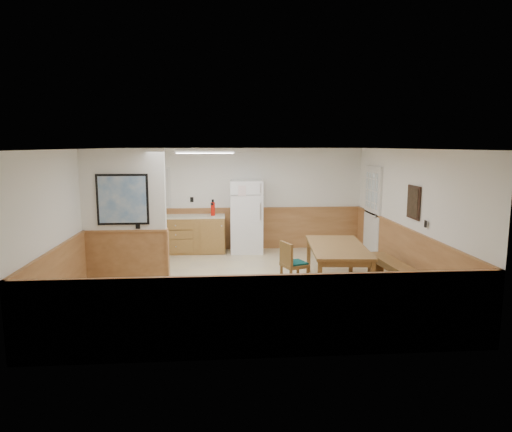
{
  "coord_description": "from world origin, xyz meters",
  "views": [
    {
      "loc": [
        -0.48,
        -8.19,
        2.56
      ],
      "look_at": [
        0.18,
        0.4,
        1.23
      ],
      "focal_mm": 32.0,
      "sensor_mm": 36.0,
      "label": 1
    }
  ],
  "objects": [
    {
      "name": "fire_extinguisher",
      "position": [
        -0.68,
        2.63,
        1.07
      ],
      "size": [
        0.13,
        0.13,
        0.39
      ],
      "rotation": [
        0.0,
        0.0,
        0.38
      ],
      "color": "red",
      "rests_on": "kitchen_counter"
    },
    {
      "name": "exterior_door",
      "position": [
        2.96,
        1.9,
        1.05
      ],
      "size": [
        0.07,
        1.02,
        2.15
      ],
      "color": "white",
      "rests_on": "ground"
    },
    {
      "name": "wainscot_back",
      "position": [
        0.0,
        2.98,
        0.5
      ],
      "size": [
        6.0,
        0.04,
        1.0
      ],
      "primitive_type": "cube",
      "color": "#B88049",
      "rests_on": "ground"
    },
    {
      "name": "partition_wall",
      "position": [
        -2.25,
        0.19,
        1.23
      ],
      "size": [
        1.5,
        0.2,
        2.5
      ],
      "color": "white",
      "rests_on": "ground"
    },
    {
      "name": "fluorescent_fixture",
      "position": [
        -0.8,
        1.3,
        2.45
      ],
      "size": [
        1.2,
        0.3,
        0.09
      ],
      "color": "white",
      "rests_on": "ceiling"
    },
    {
      "name": "soap_bottle",
      "position": [
        -2.15,
        2.71,
        1.02
      ],
      "size": [
        0.09,
        0.09,
        0.25
      ],
      "primitive_type": "cylinder",
      "rotation": [
        0.0,
        0.0,
        -0.11
      ],
      "color": "green",
      "rests_on": "kitchen_counter"
    },
    {
      "name": "wainscot_right",
      "position": [
        2.98,
        0.0,
        0.5
      ],
      "size": [
        0.04,
        6.0,
        1.0
      ],
      "primitive_type": "cube",
      "color": "#B88049",
      "rests_on": "ground"
    },
    {
      "name": "kitchen_window",
      "position": [
        -2.1,
        2.98,
        1.55
      ],
      "size": [
        0.8,
        0.04,
        1.0
      ],
      "color": "white",
      "rests_on": "back_wall"
    },
    {
      "name": "refrigerator",
      "position": [
        0.12,
        2.63,
        0.87
      ],
      "size": [
        0.79,
        0.73,
        1.74
      ],
      "rotation": [
        0.0,
        0.0,
        -0.03
      ],
      "color": "white",
      "rests_on": "ground"
    },
    {
      "name": "wall_painting",
      "position": [
        2.97,
        -0.3,
        1.55
      ],
      "size": [
        0.04,
        0.5,
        0.6
      ],
      "color": "black",
      "rests_on": "right_wall"
    },
    {
      "name": "dining_table",
      "position": [
        1.63,
        -0.2,
        0.66
      ],
      "size": [
        1.16,
        2.05,
        0.75
      ],
      "rotation": [
        0.0,
        0.0,
        -0.09
      ],
      "color": "#9E6A3A",
      "rests_on": "ground"
    },
    {
      "name": "kitchen_counter",
      "position": [
        -1.21,
        2.68,
        0.46
      ],
      "size": [
        2.2,
        0.61,
        1.0
      ],
      "color": "olive",
      "rests_on": "ground"
    },
    {
      "name": "dining_bench",
      "position": [
        2.65,
        -0.23,
        0.34
      ],
      "size": [
        0.44,
        1.56,
        0.45
      ],
      "rotation": [
        0.0,
        0.0,
        0.07
      ],
      "color": "#9E6A3A",
      "rests_on": "ground"
    },
    {
      "name": "left_wall",
      "position": [
        -3.0,
        0.0,
        1.25
      ],
      "size": [
        0.02,
        6.0,
        2.5
      ],
      "primitive_type": "cube",
      "color": "white",
      "rests_on": "ground"
    },
    {
      "name": "dining_chair",
      "position": [
        0.75,
        -0.28,
        0.5
      ],
      "size": [
        0.66,
        0.56,
        0.85
      ],
      "rotation": [
        0.0,
        0.0,
        0.37
      ],
      "color": "#9E6A3A",
      "rests_on": "ground"
    },
    {
      "name": "back_wall",
      "position": [
        0.0,
        3.0,
        1.25
      ],
      "size": [
        6.0,
        0.02,
        2.5
      ],
      "primitive_type": "cube",
      "color": "white",
      "rests_on": "ground"
    },
    {
      "name": "ground",
      "position": [
        0.0,
        0.0,
        0.0
      ],
      "size": [
        6.0,
        6.0,
        0.0
      ],
      "primitive_type": "plane",
      "color": "#C6B48E",
      "rests_on": "ground"
    },
    {
      "name": "wainscot_left",
      "position": [
        -2.98,
        0.0,
        0.5
      ],
      "size": [
        0.04,
        6.0,
        1.0
      ],
      "primitive_type": "cube",
      "color": "#B88049",
      "rests_on": "ground"
    },
    {
      "name": "right_wall",
      "position": [
        3.0,
        0.0,
        1.25
      ],
      "size": [
        0.02,
        6.0,
        2.5
      ],
      "primitive_type": "cube",
      "color": "white",
      "rests_on": "ground"
    },
    {
      "name": "ceiling",
      "position": [
        0.0,
        0.0,
        2.5
      ],
      "size": [
        6.0,
        6.0,
        0.02
      ],
      "primitive_type": "cube",
      "color": "white",
      "rests_on": "back_wall"
    }
  ]
}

